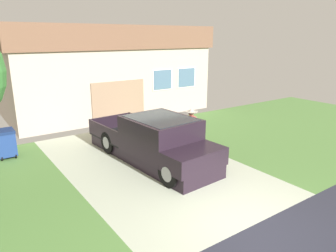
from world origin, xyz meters
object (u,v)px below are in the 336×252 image
at_px(pickup_truck, 157,142).
at_px(house_with_garage, 105,69).
at_px(person_with_hat, 191,130).
at_px(handbag, 191,152).
at_px(wheeled_trash_bin, 6,142).

bearing_deg(pickup_truck, house_with_garage, -106.80).
relative_size(pickup_truck, house_with_garage, 0.52).
relative_size(person_with_hat, handbag, 3.89).
bearing_deg(wheeled_trash_bin, house_with_garage, 38.46).
bearing_deg(wheeled_trash_bin, handbag, -33.59).
bearing_deg(wheeled_trash_bin, person_with_hat, -31.54).
relative_size(handbag, wheeled_trash_bin, 0.43).
xyz_separation_m(handbag, house_with_garage, (0.52, 8.32, 2.23)).
distance_m(handbag, house_with_garage, 8.63).
relative_size(handbag, house_with_garage, 0.04).
distance_m(pickup_truck, person_with_hat, 1.47).
distance_m(person_with_hat, wheeled_trash_bin, 6.52).
height_order(person_with_hat, house_with_garage, house_with_garage).
bearing_deg(person_with_hat, wheeled_trash_bin, -21.29).
distance_m(pickup_truck, house_with_garage, 8.51).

